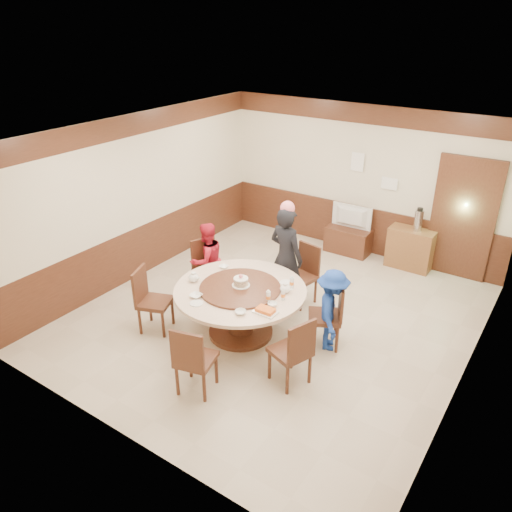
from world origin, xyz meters
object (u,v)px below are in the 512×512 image
Objects in this scene: person_red at (207,260)px; thermos at (418,220)px; person_standing at (286,257)px; person_blue at (332,310)px; shrimp_platter at (266,311)px; birthday_cake at (241,282)px; side_cabinet at (410,248)px; tv_stand at (348,240)px; banquet_table at (240,302)px; television at (350,217)px.

person_red is 3.79m from thermos.
person_blue is at bearing 158.36° from person_standing.
person_blue is 3.98× the size of shrimp_platter.
birthday_cake is 0.67× the size of thermos.
person_blue reaches higher than side_cabinet.
person_standing is at bearing -117.58° from side_cabinet.
tv_stand is at bearing 87.66° from birthday_cake.
person_red is 3.33× the size of thermos.
banquet_table is 3.75m from thermos.
person_red is 3.07m from television.
birthday_cake reaches higher than television.
person_red is at bearing -131.43° from thermos.
banquet_table is 3.71m from side_cabinet.
thermos reaches higher than television.
birthday_cake is 3.39m from television.
thermos reaches higher than birthday_cake.
tv_stand is at bearing -5.98° from person_blue.
banquet_table is 7.32× the size of birthday_cake.
person_red is 1.61× the size of television.
person_standing is 5.51× the size of shrimp_platter.
television is at bearing 0.00° from tv_stand.
person_red is at bearing 151.95° from birthday_cake.
person_blue is (1.22, 0.43, 0.06)m from banquet_table.
side_cabinet is at bearing -28.10° from person_blue.
side_cabinet is (1.23, 2.36, -0.45)m from person_standing.
side_cabinet is at bearing 79.59° from shrimp_platter.
thermos reaches higher than banquet_table.
banquet_table is at bearing 93.94° from person_standing.
tv_stand is at bearing 87.90° from banquet_table.
person_blue is at bearing 17.80° from birthday_cake.
thermos is at bearing 179.95° from television.
person_blue is at bearing 101.47° from person_red.
person_blue is 1.32m from birthday_cake.
person_standing is 1.32m from person_blue.
shrimp_platter is 0.38× the size of side_cabinet.
side_cabinet is 0.57m from thermos.
person_blue is 1.40× the size of tv_stand.
tv_stand is (1.23, 2.81, -0.38)m from person_red.
person_blue is 0.97m from shrimp_platter.
birthday_cake reaches higher than shrimp_platter.
person_red is 1.06× the size of person_blue.
banquet_table is 2.20× the size of tv_stand.
side_cabinet is at bearing 180.00° from thermos.
birthday_cake reaches higher than banquet_table.
shrimp_platter is (1.74, -0.94, 0.14)m from person_red.
birthday_cake reaches higher than tv_stand.
person_standing is 2.70m from side_cabinet.
person_red is at bearing 30.37° from person_standing.
television is 1.29m from thermos.
shrimp_platter is at bearing 119.67° from person_standing.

